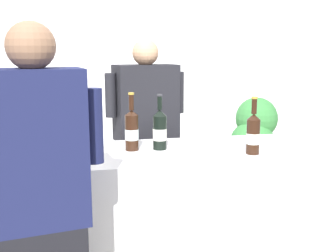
{
  "coord_description": "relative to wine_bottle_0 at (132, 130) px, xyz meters",
  "views": [
    {
      "loc": [
        -0.26,
        -2.33,
        1.58
      ],
      "look_at": [
        0.19,
        0.0,
        1.14
      ],
      "focal_mm": 43.29,
      "sensor_mm": 36.0,
      "label": 1
    }
  ],
  "objects": [
    {
      "name": "wine_bottle_4",
      "position": [
        0.17,
        -0.01,
        -0.0
      ],
      "size": [
        0.08,
        0.08,
        0.34
      ],
      "color": "black",
      "rests_on": "counter"
    },
    {
      "name": "wine_bottle_1",
      "position": [
        -0.39,
        0.08,
        -0.01
      ],
      "size": [
        0.08,
        0.08,
        0.34
      ],
      "color": "black",
      "rests_on": "counter"
    },
    {
      "name": "wine_bottle_3",
      "position": [
        -0.48,
        -0.23,
        0.01
      ],
      "size": [
        0.07,
        0.07,
        0.33
      ],
      "color": "black",
      "rests_on": "counter"
    },
    {
      "name": "wine_bottle_5",
      "position": [
        0.68,
        -0.22,
        -0.0
      ],
      "size": [
        0.08,
        0.08,
        0.33
      ],
      "color": "black",
      "rests_on": "counter"
    },
    {
      "name": "wine_glass",
      "position": [
        0.32,
        -0.22,
        0.0
      ],
      "size": [
        0.07,
        0.07,
        0.19
      ],
      "color": "silver",
      "rests_on": "counter"
    },
    {
      "name": "wine_bottle_0",
      "position": [
        0.0,
        0.0,
        0.0
      ],
      "size": [
        0.08,
        0.08,
        0.35
      ],
      "color": "black",
      "rests_on": "counter"
    },
    {
      "name": "wall_back",
      "position": [
        0.02,
        2.55,
        0.29
      ],
      "size": [
        8.0,
        0.1,
        2.8
      ],
      "primitive_type": "cube",
      "color": "white",
      "rests_on": "ground_plane"
    },
    {
      "name": "wine_bottle_2",
      "position": [
        -0.29,
        -0.14,
        -0.01
      ],
      "size": [
        0.08,
        0.08,
        0.3
      ],
      "color": "black",
      "rests_on": "counter"
    },
    {
      "name": "person_server",
      "position": [
        0.17,
        0.59,
        -0.31
      ],
      "size": [
        0.6,
        0.33,
        1.66
      ],
      "color": "black",
      "rests_on": "ground_plane"
    },
    {
      "name": "wine_bottle_6",
      "position": [
        -0.37,
        -0.02,
        -0.0
      ],
      "size": [
        0.09,
        0.09,
        0.33
      ],
      "color": "black",
      "rests_on": "counter"
    },
    {
      "name": "potted_shrub",
      "position": [
        1.28,
        1.21,
        -0.45
      ],
      "size": [
        0.49,
        0.52,
        1.14
      ],
      "color": "brown",
      "rests_on": "ground_plane"
    },
    {
      "name": "person_guest",
      "position": [
        -0.46,
        -0.71,
        -0.28
      ],
      "size": [
        0.54,
        0.31,
        1.69
      ],
      "color": "black",
      "rests_on": "ground_plane"
    },
    {
      "name": "counter",
      "position": [
        0.02,
        -0.05,
        -0.62
      ],
      "size": [
        2.11,
        0.67,
        0.99
      ],
      "primitive_type": "cube",
      "color": "white",
      "rests_on": "ground_plane"
    }
  ]
}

